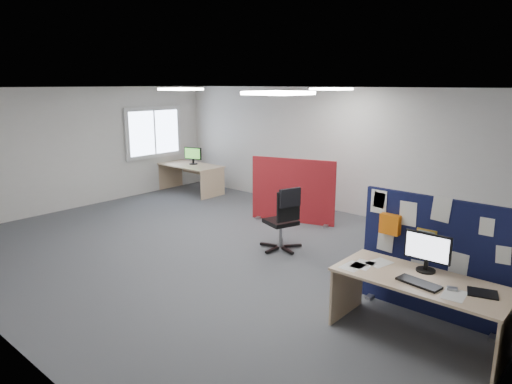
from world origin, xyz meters
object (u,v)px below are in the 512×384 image
Objects in this scene: main_desk at (421,292)px; monitor_main at (427,250)px; second_desk at (192,171)px; office_chair at (285,216)px; monitor_second at (193,155)px; red_divider at (293,191)px; navy_divider at (432,257)px.

monitor_main reaches higher than main_desk.
main_desk is 1.05× the size of second_desk.
monitor_main is at bearing -0.69° from office_chair.
monitor_second is at bearing 175.95° from office_chair.
monitor_second is (-7.21, 2.88, -0.01)m from monitor_main.
red_divider is 3.59m from monitor_second.
main_desk is 3.84× the size of monitor_second.
monitor_second is (0.02, 0.05, 0.41)m from second_desk.
navy_divider is 1.05× the size of second_desk.
monitor_main reaches higher than office_chair.
second_desk is 1.57× the size of office_chair.
office_chair reaches higher than second_desk.
second_desk is 4.84m from office_chair.
navy_divider reaches higher than main_desk.
navy_divider is 1.07× the size of red_divider.
navy_divider is at bearing -47.56° from red_divider.
monitor_second is (-7.12, 2.46, 0.22)m from navy_divider.
second_desk is 3.66× the size of monitor_second.
main_desk is 4.53m from red_divider.
second_desk is (-7.26, 3.02, -0.00)m from main_desk.
red_divider is 0.97× the size of second_desk.
monitor_second is at bearing 157.02° from main_desk.
second_desk is at bearing -124.79° from monitor_second.
monitor_main is 4.40m from red_divider.
second_desk is 0.42m from monitor_second.
main_desk is 7.88m from monitor_second.
monitor_second is at bearing 154.46° from red_divider.
office_chair is (-2.79, 1.18, 0.06)m from main_desk.
monitor_second is 4.86m from office_chair.
office_chair is (-2.66, 0.56, -0.13)m from navy_divider.
red_divider is at bearing -6.42° from second_desk.
monitor_main reaches higher than monitor_second.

